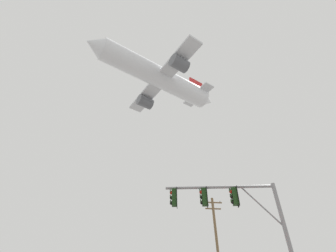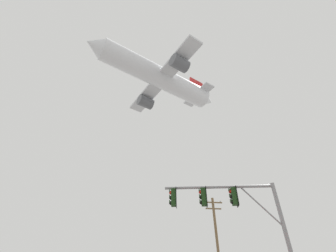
{
  "view_description": "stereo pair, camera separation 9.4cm",
  "coord_description": "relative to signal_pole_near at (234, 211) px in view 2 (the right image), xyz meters",
  "views": [
    {
      "loc": [
        -0.89,
        -4.44,
        1.52
      ],
      "look_at": [
        1.29,
        15.36,
        15.79
      ],
      "focal_mm": 24.84,
      "sensor_mm": 36.0,
      "label": 1
    },
    {
      "loc": [
        -0.8,
        -4.45,
        1.52
      ],
      "look_at": [
        1.29,
        15.36,
        15.79
      ],
      "focal_mm": 24.84,
      "sensor_mm": 36.0,
      "label": 2
    }
  ],
  "objects": [
    {
      "name": "airplane",
      "position": [
        -3.18,
        20.87,
        32.23
      ],
      "size": [
        27.66,
        21.36,
        8.03
      ],
      "color": "white"
    },
    {
      "name": "signal_pole_near",
      "position": [
        0.0,
        0.0,
        0.0
      ],
      "size": [
        5.83,
        1.17,
        6.29
      ],
      "color": "gray",
      "rests_on": "ground"
    },
    {
      "name": "utility_pole",
      "position": [
        3.32,
        14.37,
        0.63
      ],
      "size": [
        2.2,
        0.28,
        10.38
      ],
      "color": "brown",
      "rests_on": "ground"
    }
  ]
}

